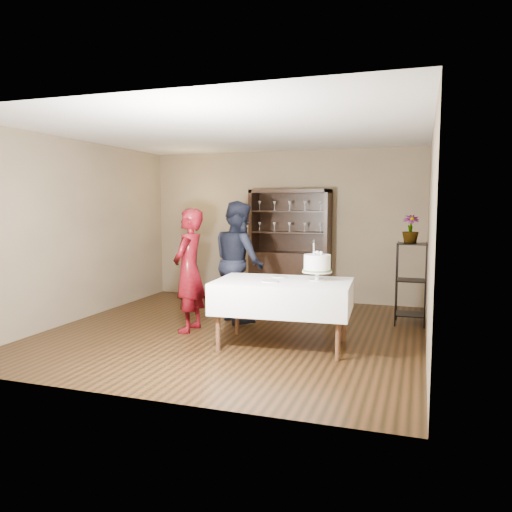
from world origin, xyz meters
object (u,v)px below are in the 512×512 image
(cake_table, at_px, (283,296))
(woman, at_px, (189,270))
(china_hutch, at_px, (290,265))
(cake, at_px, (317,264))
(plant_etagere, at_px, (411,280))
(potted_plant, at_px, (411,229))
(man, at_px, (239,261))

(cake_table, height_order, woman, woman)
(china_hutch, height_order, woman, china_hutch)
(china_hutch, bearing_deg, cake, -68.73)
(cake_table, bearing_deg, plant_etagere, 48.93)
(plant_etagere, height_order, cake_table, plant_etagere)
(cake, xyz_separation_m, potted_plant, (1.04, 1.52, 0.37))
(woman, distance_m, cake, 1.83)
(plant_etagere, distance_m, woman, 3.19)
(cake, bearing_deg, cake_table, -161.23)
(plant_etagere, xyz_separation_m, cake_table, (-1.46, -1.68, -0.02))
(woman, bearing_deg, potted_plant, 114.08)
(china_hutch, height_order, man, china_hutch)
(china_hutch, xyz_separation_m, plant_etagere, (2.08, -1.05, -0.01))
(man, relative_size, cake, 3.60)
(woman, distance_m, man, 0.90)
(cake_table, distance_m, man, 1.51)
(man, relative_size, potted_plant, 4.41)
(cake, bearing_deg, potted_plant, 55.61)
(china_hutch, xyz_separation_m, potted_plant, (2.05, -1.08, 0.73))
(cake_table, relative_size, potted_plant, 4.17)
(plant_etagere, distance_m, man, 2.53)
(plant_etagere, xyz_separation_m, man, (-2.45, -0.56, 0.25))
(woman, height_order, cake, woman)
(plant_etagere, xyz_separation_m, cake, (-1.07, -1.54, 0.37))
(cake_table, bearing_deg, man, 131.58)
(cake, bearing_deg, man, 144.59)
(cake_table, bearing_deg, potted_plant, 49.10)
(china_hutch, bearing_deg, man, -102.90)
(china_hutch, height_order, cake, china_hutch)
(plant_etagere, relative_size, potted_plant, 2.95)
(china_hutch, distance_m, woman, 2.54)
(potted_plant, bearing_deg, man, -167.45)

